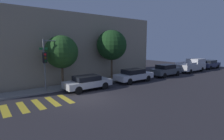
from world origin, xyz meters
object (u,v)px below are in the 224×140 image
at_px(sedan_far_end, 166,70).
at_px(pickup_truck, 192,65).
at_px(sedan_middle, 134,75).
at_px(tree_midblock, 112,45).
at_px(sedan_tail_of_row, 209,64).
at_px(tree_near_corner, 62,52).
at_px(sedan_near_corner, 88,82).
at_px(traffic_light_pole, 49,56).

bearing_deg(sedan_far_end, pickup_truck, -0.00).
bearing_deg(sedan_middle, tree_midblock, 124.45).
relative_size(sedan_middle, sedan_tail_of_row, 0.99).
distance_m(pickup_truck, tree_near_corner, 19.89).
bearing_deg(sedan_far_end, sedan_middle, -180.00).
height_order(sedan_middle, pickup_truck, pickup_truck).
height_order(sedan_near_corner, sedan_tail_of_row, sedan_tail_of_row).
bearing_deg(tree_near_corner, tree_midblock, 0.00).
distance_m(sedan_near_corner, sedan_tail_of_row, 23.96).
xyz_separation_m(traffic_light_pole, tree_midblock, (7.29, 0.87, 0.86)).
height_order(traffic_light_pole, tree_midblock, tree_midblock).
bearing_deg(traffic_light_pole, sedan_near_corner, -23.51).
xyz_separation_m(sedan_near_corner, sedan_tail_of_row, (23.96, 0.00, 0.06)).
bearing_deg(sedan_tail_of_row, sedan_near_corner, 180.00).
height_order(sedan_far_end, sedan_tail_of_row, sedan_far_end).
relative_size(sedan_far_end, sedan_tail_of_row, 0.98).
distance_m(sedan_middle, sedan_far_end, 5.84).
bearing_deg(tree_near_corner, traffic_light_pole, -148.37).
distance_m(sedan_middle, sedan_tail_of_row, 18.11).
height_order(traffic_light_pole, tree_near_corner, tree_near_corner).
bearing_deg(traffic_light_pole, tree_near_corner, 31.63).
bearing_deg(pickup_truck, sedan_near_corner, 180.00).
bearing_deg(tree_midblock, pickup_truck, -8.83).
bearing_deg(sedan_far_end, tree_near_corner, 170.80).
xyz_separation_m(sedan_near_corner, pickup_truck, (18.12, -0.00, 0.25)).
bearing_deg(sedan_far_end, sedan_near_corner, 180.00).
relative_size(sedan_middle, pickup_truck, 0.84).
xyz_separation_m(sedan_middle, sedan_far_end, (5.84, 0.00, 0.05)).
bearing_deg(tree_midblock, sedan_middle, -55.55).
bearing_deg(sedan_near_corner, sedan_middle, -0.00).
xyz_separation_m(sedan_far_end, tree_midblock, (-7.30, 2.14, 3.23)).
bearing_deg(sedan_middle, sedan_far_end, 0.00).
xyz_separation_m(sedan_far_end, sedan_tail_of_row, (12.27, 0.00, -0.03)).
bearing_deg(pickup_truck, sedan_middle, 180.00).
height_order(pickup_truck, sedan_tail_of_row, pickup_truck).
height_order(sedan_near_corner, tree_near_corner, tree_near_corner).
bearing_deg(sedan_tail_of_row, tree_near_corner, 175.20).
bearing_deg(tree_near_corner, sedan_far_end, -9.20).
relative_size(sedan_near_corner, tree_midblock, 0.75).
relative_size(pickup_truck, tree_near_corner, 1.09).
relative_size(sedan_tail_of_row, tree_near_corner, 0.93).
xyz_separation_m(pickup_truck, sedan_tail_of_row, (5.83, 0.00, -0.19)).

